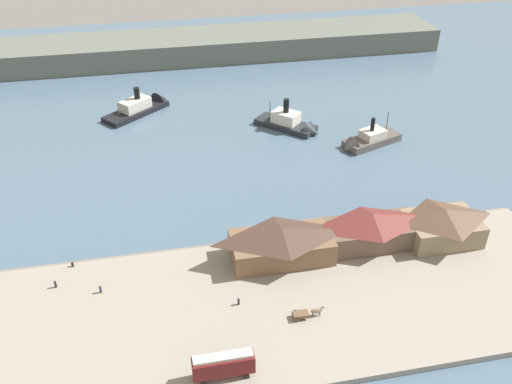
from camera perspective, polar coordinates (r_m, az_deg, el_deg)
ground_plane at (r=115.74m, az=0.07°, el=-4.17°), size 320.00×320.00×0.00m
quay_promenade at (r=99.09m, az=2.66°, el=-11.44°), size 110.00×36.00×1.20m
seawall_edge at (r=112.64m, az=0.44°, el=-5.05°), size 110.00×0.80×1.00m
ferry_shed_west_terminal at (r=105.57m, az=2.65°, el=-5.24°), size 19.55×9.84×6.78m
ferry_shed_customs_shed at (r=111.07m, az=11.71°, el=-3.70°), size 19.48×8.67×7.10m
ferry_shed_central_terminal at (r=116.14m, az=18.59°, el=-3.12°), size 14.48×10.56×7.01m
street_tram at (r=86.13m, az=-3.37°, el=-17.23°), size 9.29×2.51×4.48m
horse_cart at (r=95.74m, az=5.21°, el=-12.26°), size 5.53×1.70×1.87m
pedestrian_walking_west at (r=97.70m, az=-1.80°, el=-11.14°), size 0.38×0.38×1.55m
pedestrian_walking_east at (r=107.00m, az=-19.89°, el=-8.86°), size 0.41×0.41×1.66m
pedestrian_standing_center at (r=103.50m, az=-15.67°, el=-9.56°), size 0.42×0.42×1.71m
mooring_post_center_east at (r=128.15m, az=22.35°, el=-2.01°), size 0.44×0.44×0.90m
mooring_post_east at (r=110.75m, az=-18.31°, el=-7.08°), size 0.44×0.44×0.90m
ferry_departing_north at (r=155.97m, az=3.74°, el=6.95°), size 17.68×17.43×10.63m
ferry_mid_harbor at (r=150.07m, az=11.26°, el=5.16°), size 18.37×11.63×9.88m
ferry_approaching_east at (r=170.39m, az=-11.48°, el=8.63°), size 21.22×18.95×10.10m
far_headland at (r=211.74m, az=-6.09°, el=14.67°), size 180.00×24.00×8.00m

